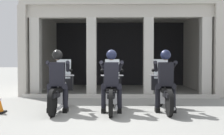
# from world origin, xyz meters

# --- Properties ---
(ground_plane) EXTENTS (80.00, 80.00, 0.00)m
(ground_plane) POSITION_xyz_m (0.00, 3.00, 0.00)
(ground_plane) COLOR gray
(station_building) EXTENTS (7.35, 5.00, 3.47)m
(station_building) POSITION_xyz_m (0.22, 5.63, 2.13)
(station_building) COLOR black
(station_building) RESTS_ON ground
(kerb_strip) EXTENTS (6.85, 0.24, 0.12)m
(kerb_strip) POSITION_xyz_m (0.22, 2.66, 0.06)
(kerb_strip) COLOR #B7B5AD
(kerb_strip) RESTS_ON ground
(motorcycle_left) EXTENTS (0.62, 2.04, 1.35)m
(motorcycle_left) POSITION_xyz_m (-1.36, 0.33, 0.50)
(motorcycle_left) COLOR black
(motorcycle_left) RESTS_ON ground
(police_officer_left) EXTENTS (0.63, 0.61, 1.58)m
(police_officer_left) POSITION_xyz_m (-1.36, 0.04, 0.94)
(police_officer_left) COLOR black
(police_officer_left) RESTS_ON ground
(motorcycle_center) EXTENTS (0.62, 2.04, 1.35)m
(motorcycle_center) POSITION_xyz_m (0.00, 0.31, 0.50)
(motorcycle_center) COLOR black
(motorcycle_center) RESTS_ON ground
(police_officer_center) EXTENTS (0.63, 0.61, 1.58)m
(police_officer_center) POSITION_xyz_m (0.00, 0.03, 0.94)
(police_officer_center) COLOR black
(police_officer_center) RESTS_ON ground
(motorcycle_right) EXTENTS (0.62, 2.04, 1.35)m
(motorcycle_right) POSITION_xyz_m (1.37, 0.41, 0.50)
(motorcycle_right) COLOR black
(motorcycle_right) RESTS_ON ground
(police_officer_right) EXTENTS (0.63, 0.61, 1.58)m
(police_officer_right) POSITION_xyz_m (1.36, 0.13, 0.94)
(police_officer_right) COLOR black
(police_officer_right) RESTS_ON ground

